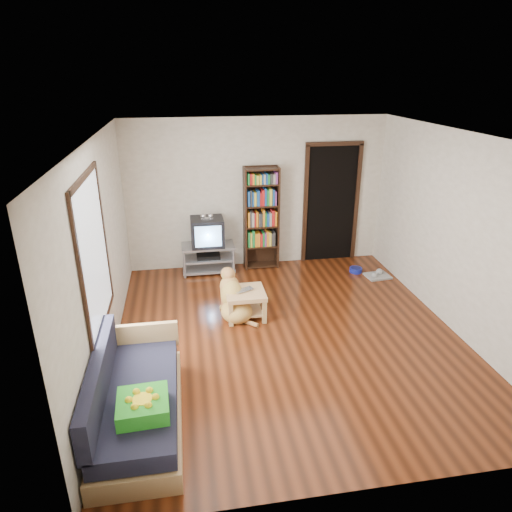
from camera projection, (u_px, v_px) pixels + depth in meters
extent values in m
plane|color=#602710|center=(288.00, 334.00, 6.13)|extent=(5.00, 5.00, 0.00)
plane|color=white|center=(294.00, 136.00, 5.15)|extent=(5.00, 5.00, 0.00)
plane|color=beige|center=(257.00, 194.00, 7.92)|extent=(4.50, 0.00, 4.50)
plane|color=beige|center=(369.00, 362.00, 3.36)|extent=(4.50, 0.00, 4.50)
plane|color=beige|center=(102.00, 255.00, 5.30)|extent=(0.00, 5.00, 5.00)
plane|color=beige|center=(457.00, 234.00, 5.98)|extent=(0.00, 5.00, 5.00)
cube|color=green|center=(143.00, 406.00, 4.10)|extent=(0.48, 0.48, 0.15)
imported|color=white|center=(245.00, 291.00, 6.41)|extent=(0.33, 0.28, 0.02)
cylinder|color=navy|center=(356.00, 270.00, 8.01)|extent=(0.22, 0.22, 0.08)
cube|color=#A0A0A0|center=(378.00, 276.00, 7.83)|extent=(0.43, 0.36, 0.03)
cube|color=white|center=(94.00, 255.00, 4.77)|extent=(0.02, 1.30, 1.60)
cube|color=black|center=(83.00, 177.00, 4.46)|extent=(0.03, 1.42, 0.06)
cube|color=black|center=(104.00, 323.00, 5.08)|extent=(0.03, 1.42, 0.06)
cube|color=black|center=(82.00, 284.00, 4.13)|extent=(0.03, 0.06, 1.70)
cube|color=black|center=(104.00, 233.00, 5.41)|extent=(0.03, 0.06, 1.70)
cube|color=black|center=(331.00, 205.00, 8.21)|extent=(0.90, 0.02, 2.10)
cube|color=black|center=(305.00, 206.00, 8.12)|extent=(0.07, 0.05, 2.14)
cube|color=black|center=(356.00, 204.00, 8.27)|extent=(0.07, 0.05, 2.14)
cube|color=black|center=(335.00, 144.00, 7.79)|extent=(1.03, 0.05, 0.07)
cube|color=#99999E|center=(208.00, 246.00, 7.87)|extent=(0.90, 0.45, 0.04)
cube|color=#99999E|center=(208.00, 258.00, 7.95)|extent=(0.86, 0.42, 0.03)
cube|color=#99999E|center=(209.00, 268.00, 8.03)|extent=(0.90, 0.45, 0.04)
cylinder|color=#99999E|center=(184.00, 264.00, 7.71)|extent=(0.04, 0.04, 0.50)
cylinder|color=#99999E|center=(234.00, 261.00, 7.83)|extent=(0.04, 0.04, 0.50)
cylinder|color=#99999E|center=(184.00, 256.00, 8.07)|extent=(0.04, 0.04, 0.50)
cylinder|color=#99999E|center=(231.00, 253.00, 8.20)|extent=(0.04, 0.04, 0.50)
cube|color=black|center=(208.00, 256.00, 7.93)|extent=(0.40, 0.30, 0.07)
cube|color=black|center=(207.00, 232.00, 7.77)|extent=(0.55, 0.48, 0.48)
cube|color=black|center=(207.00, 228.00, 7.95)|extent=(0.40, 0.14, 0.36)
cube|color=#8CBFF2|center=(208.00, 237.00, 7.54)|extent=(0.44, 0.02, 0.36)
cube|color=silver|center=(207.00, 219.00, 7.63)|extent=(0.20, 0.07, 0.02)
sphere|color=silver|center=(203.00, 216.00, 7.60)|extent=(0.09, 0.09, 0.09)
sphere|color=silver|center=(210.00, 216.00, 7.62)|extent=(0.09, 0.09, 0.09)
cube|color=black|center=(245.00, 219.00, 7.89)|extent=(0.03, 0.30, 1.80)
cube|color=black|center=(277.00, 218.00, 7.98)|extent=(0.03, 0.30, 1.80)
cube|color=black|center=(260.00, 216.00, 8.06)|extent=(0.60, 0.02, 1.80)
cube|color=black|center=(261.00, 264.00, 8.26)|extent=(0.56, 0.28, 0.02)
cube|color=black|center=(261.00, 245.00, 8.12)|extent=(0.56, 0.28, 0.03)
cube|color=black|center=(261.00, 226.00, 7.98)|extent=(0.56, 0.28, 0.02)
cube|color=black|center=(261.00, 205.00, 7.84)|extent=(0.56, 0.28, 0.02)
cube|color=black|center=(261.00, 184.00, 7.70)|extent=(0.56, 0.28, 0.02)
cube|color=black|center=(261.00, 169.00, 7.61)|extent=(0.56, 0.28, 0.02)
cube|color=tan|center=(141.00, 415.00, 4.53)|extent=(0.80, 1.80, 0.22)
cube|color=#1E1E2D|center=(138.00, 398.00, 4.45)|extent=(0.74, 1.74, 0.18)
cube|color=#1E1E2D|center=(99.00, 378.00, 4.29)|extent=(0.12, 1.74, 0.40)
cube|color=tan|center=(142.00, 336.00, 5.17)|extent=(0.80, 0.06, 0.30)
cube|color=#DAB26F|center=(245.00, 293.00, 6.45)|extent=(0.55, 0.55, 0.06)
cube|color=tan|center=(245.00, 310.00, 6.55)|extent=(0.45, 0.45, 0.03)
cube|color=#D5B56D|center=(231.00, 315.00, 6.27)|extent=(0.06, 0.06, 0.34)
cube|color=tan|center=(264.00, 312.00, 6.35)|extent=(0.06, 0.06, 0.34)
cube|color=tan|center=(227.00, 299.00, 6.70)|extent=(0.06, 0.06, 0.34)
cube|color=tan|center=(259.00, 297.00, 6.78)|extent=(0.06, 0.06, 0.34)
ellipsoid|color=#DAA453|center=(237.00, 311.00, 6.44)|extent=(0.55, 0.58, 0.33)
ellipsoid|color=#DAB254|center=(232.00, 295.00, 6.52)|extent=(0.40, 0.42, 0.43)
ellipsoid|color=gold|center=(229.00, 286.00, 6.56)|extent=(0.34, 0.32, 0.31)
ellipsoid|color=#BA7E47|center=(228.00, 274.00, 6.54)|extent=(0.25, 0.27, 0.19)
ellipsoid|color=#B58745|center=(225.00, 272.00, 6.63)|extent=(0.12, 0.18, 0.08)
sphere|color=black|center=(223.00, 270.00, 6.70)|extent=(0.04, 0.04, 0.04)
ellipsoid|color=#B99747|center=(224.00, 276.00, 6.48)|extent=(0.06, 0.08, 0.13)
ellipsoid|color=tan|center=(234.00, 274.00, 6.54)|extent=(0.06, 0.08, 0.13)
cylinder|color=tan|center=(223.00, 299.00, 6.70)|extent=(0.10, 0.12, 0.36)
cylinder|color=#D9B153|center=(232.00, 297.00, 6.75)|extent=(0.10, 0.12, 0.36)
sphere|color=#BC8C48|center=(223.00, 307.00, 6.79)|extent=(0.09, 0.09, 0.09)
sphere|color=tan|center=(231.00, 305.00, 6.84)|extent=(0.09, 0.09, 0.09)
cylinder|color=#C5804B|center=(249.00, 323.00, 6.36)|extent=(0.26, 0.26, 0.07)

